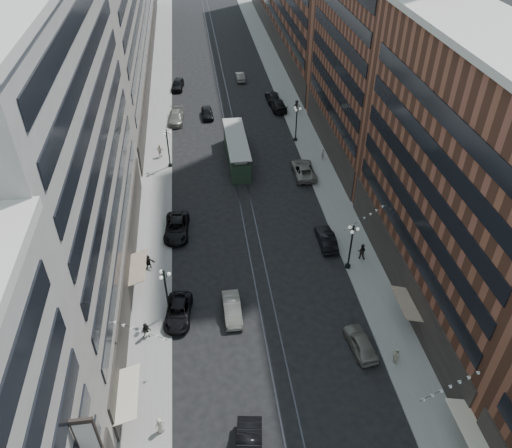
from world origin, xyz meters
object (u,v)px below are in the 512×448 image
car_4 (361,343)px  car_7 (177,228)px  car_14 (240,77)px  pedestrian_8 (323,154)px  pedestrian_2 (146,331)px  car_extra_1 (232,309)px  streetcar (237,150)px  car_8 (176,117)px  pedestrian_6 (160,151)px  car_11 (304,170)px  car_13 (207,113)px  car_2 (178,312)px  car_10 (326,239)px  car_9 (178,84)px  car_extra_0 (273,97)px  car_12 (278,105)px  pedestrian_5 (148,262)px  pedestrian_1 (160,425)px  pedestrian_7 (362,251)px  lamppost_se_mid (296,122)px  pedestrian_9 (297,105)px  lamppost_sw_mid (168,147)px  lamppost_se_far (351,245)px  lamppost_sw_far (166,291)px  pedestrian_4 (396,356)px

car_4 → car_7: size_ratio=0.79×
car_14 → pedestrian_8: (8.24, -30.40, 0.21)m
pedestrian_2 → car_extra_1: pedestrian_2 is taller
streetcar → car_8: bearing=122.1°
car_8 → pedestrian_6: 11.27m
car_11 → car_13: bearing=-57.9°
car_7 → car_11: 19.72m
streetcar → car_2: size_ratio=2.49×
car_8 → car_10: size_ratio=1.16×
car_9 → pedestrian_6: bearing=-88.9°
streetcar → car_extra_0: size_ratio=2.33×
car_7 → car_12: 35.23m
car_extra_0 → car_extra_1: (-11.48, -47.27, -0.03)m
pedestrian_2 → pedestrian_5: bearing=96.1°
car_4 → car_13: (-10.70, 48.07, -0.03)m
pedestrian_2 → car_12: pedestrian_2 is taller
pedestrian_1 → pedestrian_6: size_ratio=0.82×
car_7 → car_8: 28.55m
pedestrian_7 → lamppost_se_mid: bearing=-60.3°
pedestrian_9 → car_extra_1: 45.30m
car_extra_1 → car_14: bearing=82.5°
pedestrian_1 → pedestrian_7: 26.86m
car_4 → car_11: 28.84m
lamppost_sw_mid → car_2: 27.59m
lamppost_se_far → car_extra_0: size_ratio=1.03×
pedestrian_6 → pedestrian_9: (21.92, 12.30, -0.03)m
lamppost_sw_far → car_12: bearing=67.8°
car_12 → pedestrian_8: (3.48, -16.99, 0.10)m
car_14 → pedestrian_5: bearing=72.8°
pedestrian_6 → car_extra_1: bearing=123.3°
lamppost_sw_far → car_8: bearing=88.8°
pedestrian_9 → lamppost_se_mid: bearing=-113.8°
lamppost_sw_mid → pedestrian_8: bearing=-2.1°
lamppost_sw_far → car_13: lamppost_sw_far is taller
car_10 → pedestrian_5: bearing=4.1°
pedestrian_8 → lamppost_se_mid: bearing=-100.6°
pedestrian_4 → car_13: bearing=1.7°
pedestrian_1 → car_11: bearing=-139.8°
car_4 → car_10: bearing=-97.9°
pedestrian_2 → car_12: 49.80m
car_10 → streetcar: bearing=-68.0°
car_8 → car_extra_1: (4.97, -41.60, -0.05)m
car_4 → car_extra_1: car_4 is taller
car_7 → car_10: car_7 is taller
pedestrian_5 → car_extra_1: bearing=-37.1°
lamppost_sw_far → pedestrian_9: 46.85m
car_7 → car_10: 16.80m
pedestrian_7 → lamppost_sw_mid: bearing=-21.3°
lamppost_se_mid → car_10: size_ratio=1.17×
lamppost_se_mid → car_14: 25.35m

